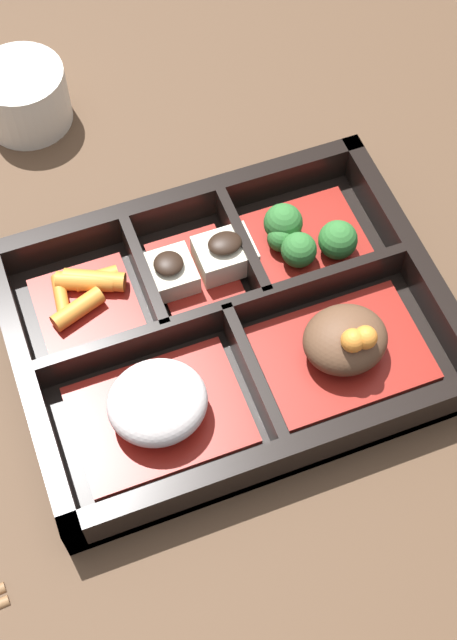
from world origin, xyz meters
name	(u,v)px	position (x,y,z in m)	size (l,w,h in m)	color
ground_plane	(228,337)	(0.00, 0.00, 0.00)	(3.00, 3.00, 0.00)	#4C3523
bento_base	(228,334)	(0.00, 0.00, 0.01)	(0.31, 0.24, 0.01)	black
bento_rim	(227,321)	(0.00, 0.00, 0.02)	(0.31, 0.24, 0.04)	black
bowl_stew	(345,344)	(-0.07, 0.05, 0.03)	(0.12, 0.09, 0.05)	maroon
bowl_rice	(158,406)	(0.07, 0.05, 0.03)	(0.12, 0.09, 0.04)	maroon
bowl_greens	(305,237)	(-0.08, -0.05, 0.02)	(0.09, 0.08, 0.04)	maroon
bowl_tofu	(200,265)	(0.00, -0.05, 0.02)	(0.09, 0.08, 0.04)	maroon
bowl_carrots	(86,297)	(0.09, -0.06, 0.02)	(0.07, 0.08, 0.02)	maroon
tea_cup	(24,95)	(0.09, -0.27, 0.03)	(0.08, 0.08, 0.05)	beige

